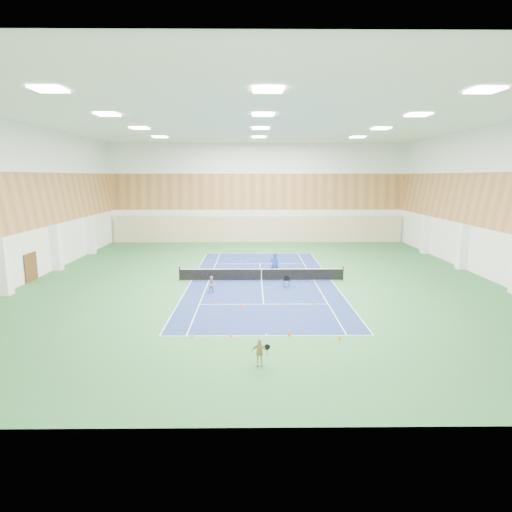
# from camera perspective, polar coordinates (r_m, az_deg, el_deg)

# --- Properties ---
(ground) EXTENTS (40.00, 40.00, 0.00)m
(ground) POSITION_cam_1_polar(r_m,az_deg,el_deg) (33.60, 0.73, -3.26)
(ground) COLOR #2A6232
(ground) RESTS_ON ground
(room_shell) EXTENTS (36.00, 40.00, 12.00)m
(room_shell) POSITION_cam_1_polar(r_m,az_deg,el_deg) (32.69, 0.75, 7.00)
(room_shell) COLOR white
(room_shell) RESTS_ON ground
(wood_cladding) EXTENTS (36.00, 40.00, 8.00)m
(wood_cladding) POSITION_cam_1_polar(r_m,az_deg,el_deg) (32.63, 0.76, 10.51)
(wood_cladding) COLOR #AD7240
(wood_cladding) RESTS_ON room_shell
(ceiling_light_grid) EXTENTS (21.40, 25.40, 0.06)m
(ceiling_light_grid) POSITION_cam_1_polar(r_m,az_deg,el_deg) (32.86, 0.78, 17.36)
(ceiling_light_grid) COLOR silver
(ceiling_light_grid) RESTS_ON room_shell
(court_surface) EXTENTS (10.97, 23.77, 0.01)m
(court_surface) POSITION_cam_1_polar(r_m,az_deg,el_deg) (33.60, 0.73, -3.25)
(court_surface) COLOR navy
(court_surface) RESTS_ON ground
(tennis_balls_scatter) EXTENTS (10.57, 22.77, 0.07)m
(tennis_balls_scatter) POSITION_cam_1_polar(r_m,az_deg,el_deg) (33.59, 0.73, -3.18)
(tennis_balls_scatter) COLOR #AFD123
(tennis_balls_scatter) RESTS_ON ground
(tennis_net) EXTENTS (12.80, 0.10, 1.10)m
(tennis_net) POSITION_cam_1_polar(r_m,az_deg,el_deg) (33.48, 0.73, -2.35)
(tennis_net) COLOR black
(tennis_net) RESTS_ON ground
(back_curtain) EXTENTS (35.40, 0.16, 3.20)m
(back_curtain) POSITION_cam_1_polar(r_m,az_deg,el_deg) (52.77, 0.24, 3.57)
(back_curtain) COLOR #C6B793
(back_curtain) RESTS_ON ground
(door_left_b) EXTENTS (0.08, 1.80, 2.20)m
(door_left_b) POSITION_cam_1_polar(r_m,az_deg,el_deg) (37.50, -27.81, -1.32)
(door_left_b) COLOR #593319
(door_left_b) RESTS_ON ground
(coach) EXTENTS (0.74, 0.54, 1.89)m
(coach) POSITION_cam_1_polar(r_m,az_deg,el_deg) (35.13, 2.47, -1.08)
(coach) COLOR navy
(coach) RESTS_ON ground
(child_court) EXTENTS (0.65, 0.54, 1.20)m
(child_court) POSITION_cam_1_polar(r_m,az_deg,el_deg) (30.05, -5.91, -3.80)
(child_court) COLOR gray
(child_court) RESTS_ON ground
(child_apron) EXTENTS (0.73, 0.36, 1.20)m
(child_apron) POSITION_cam_1_polar(r_m,az_deg,el_deg) (18.81, 0.43, -12.72)
(child_apron) COLOR tan
(child_apron) RESTS_ON ground
(ball_cart) EXTENTS (0.55, 0.55, 0.82)m
(ball_cart) POSITION_cam_1_polar(r_m,az_deg,el_deg) (31.49, 4.08, -3.47)
(ball_cart) COLOR black
(ball_cart) RESTS_ON ground
(cone_svc_a) EXTENTS (0.19, 0.19, 0.21)m
(cone_svc_a) POSITION_cam_1_polar(r_m,az_deg,el_deg) (27.78, -5.74, -6.07)
(cone_svc_a) COLOR #E74A0C
(cone_svc_a) RESTS_ON ground
(cone_svc_b) EXTENTS (0.22, 0.22, 0.24)m
(cone_svc_b) POSITION_cam_1_polar(r_m,az_deg,el_deg) (26.90, -2.05, -6.54)
(cone_svc_b) COLOR #F6430C
(cone_svc_b) RESTS_ON ground
(cone_svc_c) EXTENTS (0.21, 0.21, 0.23)m
(cone_svc_c) POSITION_cam_1_polar(r_m,az_deg,el_deg) (26.91, 3.56, -6.56)
(cone_svc_c) COLOR orange
(cone_svc_c) RESTS_ON ground
(cone_svc_d) EXTENTS (0.17, 0.17, 0.19)m
(cone_svc_d) POSITION_cam_1_polar(r_m,az_deg,el_deg) (27.50, 7.53, -6.30)
(cone_svc_d) COLOR #EA550C
(cone_svc_d) RESTS_ON ground
(cone_base_a) EXTENTS (0.19, 0.19, 0.21)m
(cone_base_a) POSITION_cam_1_polar(r_m,az_deg,el_deg) (22.21, -8.47, -10.47)
(cone_base_a) COLOR orange
(cone_base_a) RESTS_ON ground
(cone_base_b) EXTENTS (0.19, 0.19, 0.21)m
(cone_base_b) POSITION_cam_1_polar(r_m,az_deg,el_deg) (22.08, -3.38, -10.49)
(cone_base_b) COLOR #FD630D
(cone_base_b) RESTS_ON ground
(cone_base_c) EXTENTS (0.21, 0.21, 0.23)m
(cone_base_c) POSITION_cam_1_polar(r_m,az_deg,el_deg) (22.26, 4.46, -10.31)
(cone_base_c) COLOR #E63D0C
(cone_base_c) RESTS_ON ground
(cone_base_d) EXTENTS (0.19, 0.19, 0.21)m
(cone_base_d) POSITION_cam_1_polar(r_m,az_deg,el_deg) (22.11, 11.08, -10.66)
(cone_base_d) COLOR #E8590C
(cone_base_d) RESTS_ON ground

